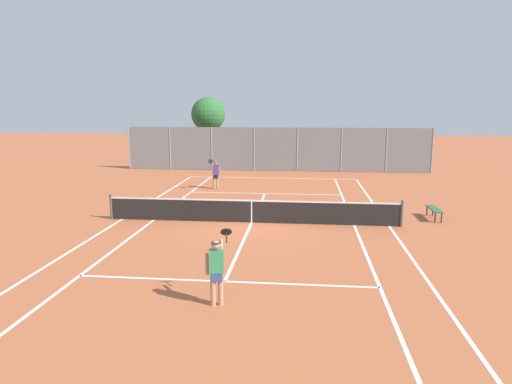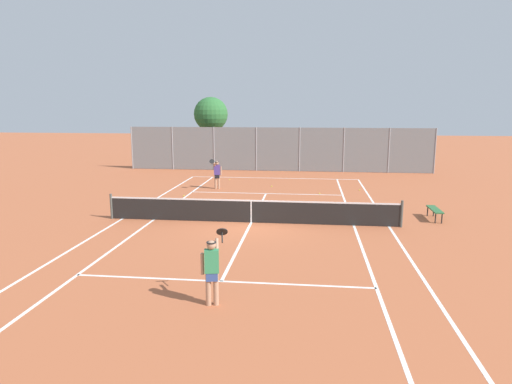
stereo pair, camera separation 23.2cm
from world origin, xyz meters
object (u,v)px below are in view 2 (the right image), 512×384
player_far_left (217,173)px  loose_tennis_ball_4 (230,180)px  player_near_side (212,268)px  loose_tennis_ball_0 (360,190)px  loose_tennis_ball_1 (272,186)px  loose_tennis_ball_2 (184,196)px  tree_behind_left (210,115)px  loose_tennis_ball_3 (325,215)px  courtside_bench (435,210)px  tennis_net (251,211)px  loose_tennis_ball_5 (320,194)px

player_far_left → loose_tennis_ball_4: 3.30m
player_near_side → loose_tennis_ball_0: player_near_side is taller
loose_tennis_ball_1 → loose_tennis_ball_2: (-4.38, -3.44, 0.00)m
loose_tennis_ball_0 → tree_behind_left: tree_behind_left is taller
loose_tennis_ball_3 → tree_behind_left: size_ratio=0.01×
loose_tennis_ball_2 → tree_behind_left: 14.38m
player_far_left → loose_tennis_ball_3: bearing=-44.8°
loose_tennis_ball_3 → courtside_bench: 4.57m
loose_tennis_ball_2 → tree_behind_left: (-1.50, 13.75, 3.95)m
loose_tennis_ball_4 → tree_behind_left: bearing=110.1°
tennis_net → loose_tennis_ball_3: 3.46m
loose_tennis_ball_3 → player_far_left: bearing=135.2°
tennis_net → tree_behind_left: (-5.75, 18.84, 3.47)m
loose_tennis_ball_0 → player_far_left: bearing=-177.2°
player_near_side → courtside_bench: (7.51, 9.30, -0.52)m
tennis_net → tree_behind_left: bearing=107.0°
player_far_left → loose_tennis_ball_3: size_ratio=26.88×
loose_tennis_ball_1 → loose_tennis_ball_5: same height
loose_tennis_ball_3 → loose_tennis_ball_5: size_ratio=1.00×
player_far_left → tennis_net: bearing=-68.7°
loose_tennis_ball_5 → player_far_left: bearing=170.7°
tennis_net → loose_tennis_ball_5: size_ratio=181.82×
loose_tennis_ball_5 → courtside_bench: courtside_bench is taller
tennis_net → loose_tennis_ball_0: 9.47m
tennis_net → loose_tennis_ball_5: 7.20m
loose_tennis_ball_0 → courtside_bench: size_ratio=0.04×
tennis_net → courtside_bench: tennis_net is taller
loose_tennis_ball_5 → courtside_bench: 6.97m
courtside_bench → loose_tennis_ball_4: bearing=138.1°
tennis_net → tree_behind_left: 20.00m
loose_tennis_ball_0 → loose_tennis_ball_5: same height
loose_tennis_ball_0 → loose_tennis_ball_4: (-7.95, 2.78, 0.00)m
tennis_net → player_far_left: (-2.94, 7.53, 0.42)m
tennis_net → loose_tennis_ball_3: size_ratio=181.82×
loose_tennis_ball_0 → loose_tennis_ball_2: size_ratio=1.00×
player_near_side → loose_tennis_ball_2: player_near_side is taller
loose_tennis_ball_0 → loose_tennis_ball_2: (-9.42, -2.83, 0.00)m
player_near_side → loose_tennis_ball_1: player_near_side is taller
loose_tennis_ball_3 → loose_tennis_ball_4: 10.79m
loose_tennis_ball_1 → loose_tennis_ball_5: size_ratio=1.00×
loose_tennis_ball_1 → loose_tennis_ball_3: size_ratio=1.00×
loose_tennis_ball_3 → loose_tennis_ball_4: bearing=122.5°
loose_tennis_ball_1 → loose_tennis_ball_0: bearing=-6.9°
loose_tennis_ball_3 → loose_tennis_ball_1: bearing=112.7°
loose_tennis_ball_1 → courtside_bench: bearing=-43.7°
loose_tennis_ball_4 → courtside_bench: 13.91m
loose_tennis_ball_3 → loose_tennis_ball_5: 4.97m
loose_tennis_ball_2 → loose_tennis_ball_5: (7.15, 1.48, 0.00)m
player_far_left → loose_tennis_ball_5: (5.85, -0.95, -0.89)m
tree_behind_left → loose_tennis_ball_5: bearing=-54.8°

